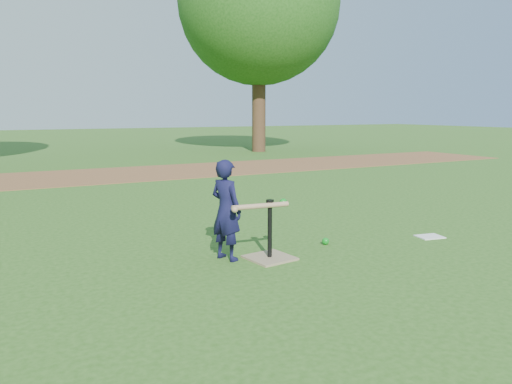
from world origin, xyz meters
name	(u,v)px	position (x,y,z in m)	size (l,w,h in m)	color
ground	(253,257)	(0.00, 0.00, 0.00)	(80.00, 80.00, 0.00)	#285116
dirt_strip	(105,175)	(0.00, 7.50, 0.01)	(24.00, 3.00, 0.01)	brown
child	(226,210)	(-0.27, 0.07, 0.51)	(0.37, 0.24, 1.02)	black
wiffle_ball_ground	(325,241)	(0.95, 0.06, 0.04)	(0.08, 0.08, 0.08)	#0B8018
clipboard	(430,237)	(2.26, -0.25, 0.01)	(0.30, 0.23, 0.01)	silver
batting_tee	(270,248)	(0.13, -0.12, 0.11)	(0.49, 0.49, 0.61)	#917C5C
swing_action	(263,205)	(0.03, -0.14, 0.57)	(0.66, 0.15, 0.08)	#A4805F
tree_right	(259,3)	(6.50, 12.00, 5.29)	(5.80, 5.80, 8.21)	#382316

